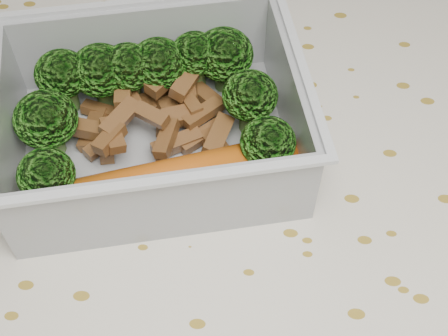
{
  "coord_description": "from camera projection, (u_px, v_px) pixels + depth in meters",
  "views": [
    {
      "loc": [
        0.01,
        -0.22,
        1.08
      ],
      "look_at": [
        0.0,
        -0.01,
        0.78
      ],
      "focal_mm": 50.0,
      "sensor_mm": 36.0,
      "label": 1
    }
  ],
  "objects": [
    {
      "name": "dining_table",
      "position": [
        223.0,
        250.0,
        0.46
      ],
      "size": [
        1.4,
        0.9,
        0.75
      ],
      "color": "brown",
      "rests_on": "ground"
    },
    {
      "name": "tablecloth",
      "position": [
        222.0,
        215.0,
        0.42
      ],
      "size": [
        1.46,
        0.96,
        0.19
      ],
      "color": "silver",
      "rests_on": "dining_table"
    },
    {
      "name": "lunch_container",
      "position": [
        154.0,
        128.0,
        0.39
      ],
      "size": [
        0.21,
        0.18,
        0.07
      ],
      "color": "silver",
      "rests_on": "tablecloth"
    },
    {
      "name": "broccoli_florets",
      "position": [
        146.0,
        89.0,
        0.39
      ],
      "size": [
        0.17,
        0.14,
        0.05
      ],
      "color": "#608C3F",
      "rests_on": "lunch_container"
    },
    {
      "name": "meat_pile",
      "position": [
        157.0,
        117.0,
        0.4
      ],
      "size": [
        0.11,
        0.08,
        0.03
      ],
      "color": "brown",
      "rests_on": "lunch_container"
    },
    {
      "name": "sausage",
      "position": [
        167.0,
        180.0,
        0.37
      ],
      "size": [
        0.16,
        0.07,
        0.03
      ],
      "color": "#C25712",
      "rests_on": "lunch_container"
    }
  ]
}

